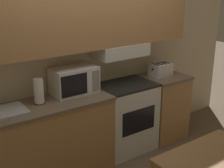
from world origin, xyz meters
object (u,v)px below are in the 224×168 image
stove_range (125,117)px  microwave (74,80)px  sink_basin (2,112)px  paper_towel_roll (39,91)px  toaster (160,69)px

stove_range → microwave: bearing=172.7°
stove_range → microwave: microwave is taller
stove_range → sink_basin: sink_basin is taller
microwave → sink_basin: (-0.86, -0.10, -0.14)m
sink_basin → paper_towel_roll: 0.42m
microwave → paper_towel_roll: microwave is taller
toaster → paper_towel_roll: size_ratio=1.05×
paper_towel_roll → stove_range: bearing=-1.4°
paper_towel_roll → sink_basin: bearing=-174.8°
sink_basin → paper_towel_roll: (0.40, 0.04, 0.12)m
microwave → toaster: (1.30, -0.07, -0.07)m
toaster → paper_towel_roll: paper_towel_roll is taller
toaster → sink_basin: (-2.16, -0.03, -0.07)m
microwave → paper_towel_roll: bearing=-172.6°
toaster → sink_basin: bearing=-179.3°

